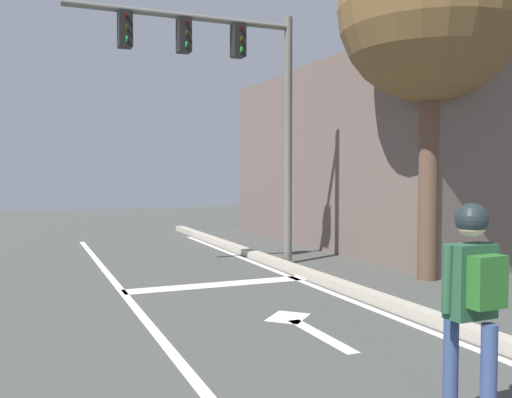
# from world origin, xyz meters

# --- Properties ---
(lane_line_center) EXTENTS (0.12, 20.00, 0.01)m
(lane_line_center) POSITION_xyz_m (-0.22, 6.00, 0.00)
(lane_line_center) COLOR silver
(lane_line_center) RESTS_ON ground
(lane_line_curbside) EXTENTS (0.12, 20.00, 0.01)m
(lane_line_curbside) POSITION_xyz_m (2.75, 6.00, 0.00)
(lane_line_curbside) COLOR silver
(lane_line_curbside) RESTS_ON ground
(stop_bar) EXTENTS (3.11, 0.40, 0.01)m
(stop_bar) POSITION_xyz_m (1.34, 9.20, 0.00)
(stop_bar) COLOR silver
(stop_bar) RESTS_ON ground
(lane_arrow_stem) EXTENTS (0.16, 1.40, 0.01)m
(lane_arrow_stem) POSITION_xyz_m (1.49, 6.04, 0.00)
(lane_arrow_stem) COLOR silver
(lane_arrow_stem) RESTS_ON ground
(lane_arrow_head) EXTENTS (0.71, 0.71, 0.01)m
(lane_arrow_head) POSITION_xyz_m (1.49, 6.89, 0.00)
(lane_arrow_head) COLOR silver
(lane_arrow_head) RESTS_ON ground
(curb_strip) EXTENTS (0.24, 24.00, 0.14)m
(curb_strip) POSITION_xyz_m (3.00, 6.00, 0.07)
(curb_strip) COLOR #A69E8D
(curb_strip) RESTS_ON ground
(skater) EXTENTS (0.44, 0.59, 1.56)m
(skater) POSITION_xyz_m (1.29, 3.53, 1.05)
(skater) COLOR navy
(skater) RESTS_ON skateboard
(traffic_signal_mast) EXTENTS (4.40, 0.34, 4.98)m
(traffic_signal_mast) POSITION_xyz_m (2.05, 10.70, 3.71)
(traffic_signal_mast) COLOR #62615A
(traffic_signal_mast) RESTS_ON ground
(roadside_tree) EXTENTS (3.17, 3.17, 6.22)m
(roadside_tree) POSITION_xyz_m (4.83, 8.23, 4.60)
(roadside_tree) COLOR brown
(roadside_tree) RESTS_ON ground
(building_block) EXTENTS (11.30, 9.40, 4.53)m
(building_block) POSITION_xyz_m (10.54, 12.85, 2.26)
(building_block) COLOR #65554E
(building_block) RESTS_ON ground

